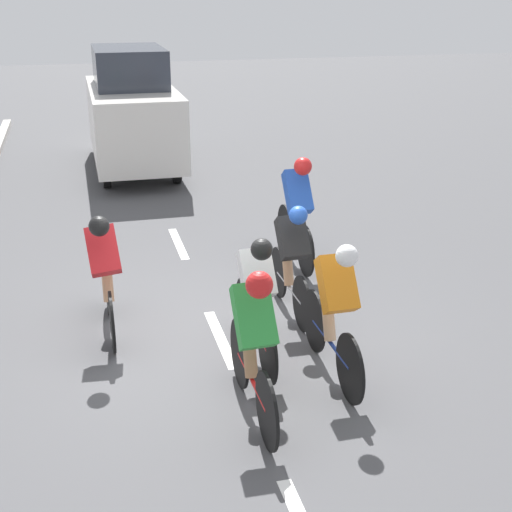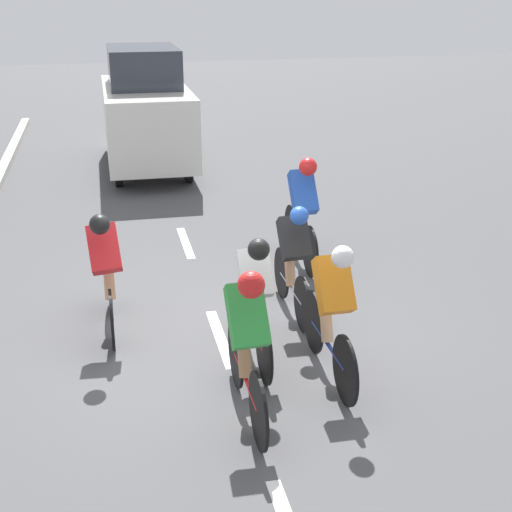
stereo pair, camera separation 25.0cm
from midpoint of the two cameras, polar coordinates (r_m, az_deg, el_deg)
ground_plane at (r=8.04m, az=-2.01°, el=-6.48°), size 60.00×60.00×0.00m
lane_stripe_mid at (r=8.01m, az=-1.97°, el=-6.57°), size 0.12×1.40×0.01m
lane_stripe_far at (r=10.91m, az=-5.01°, el=1.08°), size 0.12×1.40×0.01m
cyclist_green at (r=6.25m, az=0.44°, el=-6.64°), size 0.34×1.72×1.53m
cyclist_orange at (r=6.94m, az=7.13°, el=-4.13°), size 0.33×1.72×1.50m
cyclist_red at (r=7.98m, az=-10.99°, el=-1.01°), size 0.37×1.62×1.47m
cyclist_blue at (r=9.76m, az=4.48°, el=3.85°), size 0.33×1.68×1.59m
cyclist_black at (r=8.25m, az=3.87°, el=-0.07°), size 0.34×1.61×1.43m
cyclist_white at (r=7.23m, az=0.86°, el=-3.15°), size 0.34×1.69×1.44m
support_car at (r=15.33m, az=-8.33°, el=11.44°), size 1.70×4.28×2.49m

